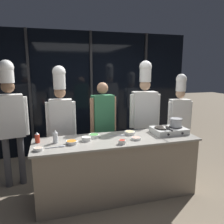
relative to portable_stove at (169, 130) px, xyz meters
name	(u,v)px	position (x,y,z in m)	size (l,w,h in m)	color
ground_plane	(116,194)	(-0.87, -0.03, -0.94)	(24.00, 24.00, 0.00)	#7F705B
window_wall_back	(91,93)	(-0.87, 1.93, 0.41)	(4.61, 0.09, 2.70)	black
demo_counter	(117,167)	(-0.87, -0.03, -0.49)	(2.40, 0.72, 0.89)	gray
portable_stove	(169,130)	(0.00, 0.00, 0.00)	(0.52, 0.39, 0.10)	silver
frying_pan	(162,127)	(-0.12, 0.00, 0.07)	(0.24, 0.42, 0.04)	#38332D
stock_pot	(176,122)	(0.12, 0.00, 0.12)	(0.22, 0.19, 0.13)	#B7BABF
squeeze_bottle_chili	(37,138)	(-1.99, 0.10, 0.03)	(0.07, 0.07, 0.15)	red
squeeze_bottle_clear	(55,137)	(-1.74, 0.02, 0.04)	(0.07, 0.07, 0.18)	white
prep_bowl_carrots	(72,142)	(-1.54, -0.09, -0.02)	(0.16, 0.16, 0.05)	white
prep_bowl_shrimp	(136,138)	(-0.62, -0.15, -0.03)	(0.14, 0.14, 0.04)	white
prep_bowl_chili_flakes	(122,142)	(-0.88, -0.28, -0.01)	(0.10, 0.10, 0.06)	white
prep_bowl_ginger	(130,133)	(-0.62, 0.11, -0.02)	(0.16, 0.16, 0.05)	white
prep_bowl_garlic	(86,138)	(-1.32, -0.01, -0.01)	(0.14, 0.14, 0.06)	white
prep_bowl_chicken	(38,149)	(-1.96, -0.22, -0.02)	(0.12, 0.12, 0.04)	white
prep_bowl_scallions	(94,136)	(-1.18, 0.11, -0.02)	(0.16, 0.16, 0.05)	white
serving_spoon_slotted	(120,135)	(-0.78, 0.08, -0.04)	(0.25, 0.07, 0.02)	#B2B5BA
serving_spoon_solid	(60,146)	(-1.70, -0.16, -0.04)	(0.27, 0.06, 0.02)	#B2B5BA
chef_head	(10,113)	(-2.40, 0.69, 0.28)	(0.51, 0.27, 2.03)	#4C4C51
chef_sous	(61,114)	(-1.63, 0.68, 0.22)	(0.48, 0.22, 1.95)	#232326
person_guest	(103,120)	(-0.92, 0.63, 0.09)	(0.48, 0.25, 1.67)	#2D3856
chef_line	(144,108)	(-0.11, 0.69, 0.24)	(0.57, 0.27, 2.04)	#2D3856
chef_pastry	(179,113)	(0.59, 0.63, 0.13)	(0.48, 0.23, 1.81)	#2D3856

